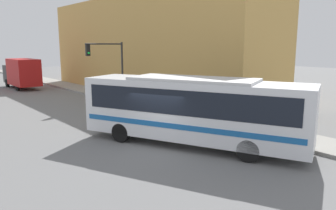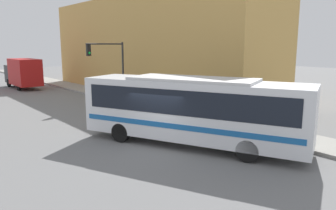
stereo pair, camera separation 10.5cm
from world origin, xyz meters
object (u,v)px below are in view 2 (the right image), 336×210
Objects in this scene: fire_hydrant at (184,110)px; city_bus at (192,107)px; pedestrian_near_corner at (120,85)px; traffic_light_pole at (110,61)px; delivery_truck at (23,72)px; parking_meter at (148,94)px.

city_bus is at bearing -128.58° from fire_hydrant.
traffic_light_pole is at bearing -135.14° from pedestrian_near_corner.
fire_hydrant is (3.75, 4.70, -1.32)m from city_bus.
delivery_truck reaches higher than pedestrian_near_corner.
pedestrian_near_corner is at bearing 44.86° from traffic_light_pole.
fire_hydrant is at bearing 27.91° from city_bus.
pedestrian_near_corner is (1.13, 5.84, 0.03)m from parking_meter.
traffic_light_pole is (2.71, 12.37, 1.61)m from city_bus.
fire_hydrant is 9.91m from pedestrian_near_corner.
city_bus reaches higher than fire_hydrant.
delivery_truck is 18.29m from parking_meter.
pedestrian_near_corner is (2.17, 2.16, -2.33)m from traffic_light_pole.
delivery_truck reaches higher than parking_meter.
pedestrian_near_corner reaches higher than fire_hydrant.
delivery_truck is 4.85× the size of parking_meter.
delivery_truck is at bearing 100.80° from traffic_light_pole.
fire_hydrant is 0.15× the size of traffic_light_pole.
parking_meter is at bearing -78.16° from delivery_truck.
pedestrian_near_corner is at bearing -67.94° from delivery_truck.
delivery_truck reaches higher than fire_hydrant.
parking_meter reaches higher than fire_hydrant.
delivery_truck is 3.57× the size of pedestrian_near_corner.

